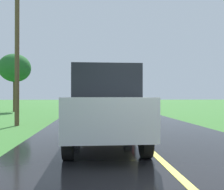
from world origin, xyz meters
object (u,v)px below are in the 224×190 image
Objects in this scene: banana_truck_near at (104,94)px; banana_truck_far at (102,95)px; following_car at (104,106)px; utility_pole_roadside at (17,42)px; roadside_tree_mid_right at (15,68)px.

banana_truck_near is 10.20m from banana_truck_far.
following_car is (-0.72, -18.19, -0.41)m from banana_truck_far.
banana_truck_near is 1.42× the size of following_car.
banana_truck_near is 8.01m from following_car.
banana_truck_far reaches higher than following_car.
following_car is (-0.41, -7.99, -0.40)m from banana_truck_near.
following_car is at bearing -54.44° from utility_pole_roadside.
following_car is (3.68, -5.15, -2.69)m from utility_pole_roadside.
roadside_tree_mid_right is at bearing -160.92° from banana_truck_far.
utility_pole_roadside is at bearing 125.56° from following_car.
banana_truck_far is at bearing 19.08° from roadside_tree_mid_right.
banana_truck_near is at bearing -45.41° from roadside_tree_mid_right.
utility_pole_roadside is 1.71× the size of following_car.
following_car is at bearing -65.68° from roadside_tree_mid_right.
utility_pole_roadside is (-4.41, -13.04, 2.29)m from banana_truck_far.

